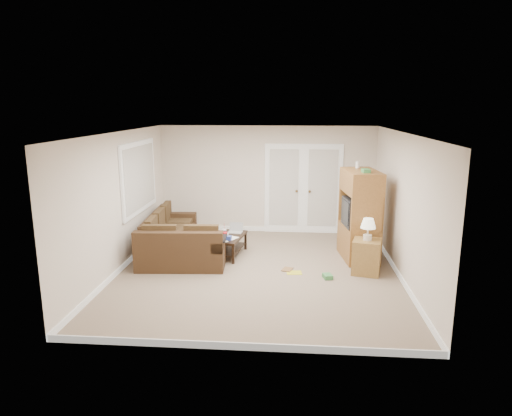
# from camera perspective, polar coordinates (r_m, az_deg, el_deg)

# --- Properties ---
(floor) EXTENTS (5.50, 5.50, 0.00)m
(floor) POSITION_cam_1_polar(r_m,az_deg,el_deg) (8.38, 0.24, -7.93)
(floor) COLOR gray
(floor) RESTS_ON ground
(ceiling) EXTENTS (5.00, 5.50, 0.02)m
(ceiling) POSITION_cam_1_polar(r_m,az_deg,el_deg) (7.85, 0.26, 9.40)
(ceiling) COLOR white
(ceiling) RESTS_ON wall_back
(wall_left) EXTENTS (0.02, 5.50, 2.50)m
(wall_left) POSITION_cam_1_polar(r_m,az_deg,el_deg) (8.58, -16.64, 0.72)
(wall_left) COLOR beige
(wall_left) RESTS_ON floor
(wall_right) EXTENTS (0.02, 5.50, 2.50)m
(wall_right) POSITION_cam_1_polar(r_m,az_deg,el_deg) (8.22, 17.89, 0.13)
(wall_right) COLOR beige
(wall_right) RESTS_ON floor
(wall_back) EXTENTS (5.00, 0.02, 2.50)m
(wall_back) POSITION_cam_1_polar(r_m,az_deg,el_deg) (10.72, 1.37, 3.57)
(wall_back) COLOR beige
(wall_back) RESTS_ON floor
(wall_front) EXTENTS (5.00, 0.02, 2.50)m
(wall_front) POSITION_cam_1_polar(r_m,az_deg,el_deg) (5.38, -2.00, -5.76)
(wall_front) COLOR beige
(wall_front) RESTS_ON floor
(baseboards) EXTENTS (5.00, 5.50, 0.10)m
(baseboards) POSITION_cam_1_polar(r_m,az_deg,el_deg) (8.36, 0.24, -7.61)
(baseboards) COLOR white
(baseboards) RESTS_ON floor
(french_doors) EXTENTS (1.80, 0.05, 2.13)m
(french_doors) POSITION_cam_1_polar(r_m,az_deg,el_deg) (10.71, 5.90, 2.33)
(french_doors) COLOR white
(french_doors) RESTS_ON floor
(window_left) EXTENTS (0.05, 1.92, 1.42)m
(window_left) POSITION_cam_1_polar(r_m,az_deg,el_deg) (9.44, -14.39, 3.76)
(window_left) COLOR white
(window_left) RESTS_ON wall_left
(sectional_sofa) EXTENTS (1.80, 2.50, 0.76)m
(sectional_sofa) POSITION_cam_1_polar(r_m,az_deg,el_deg) (9.22, -10.12, -4.24)
(sectional_sofa) COLOR #3D2917
(sectional_sofa) RESTS_ON floor
(coffee_table) EXTENTS (0.65, 1.06, 0.68)m
(coffee_table) POSITION_cam_1_polar(r_m,az_deg,el_deg) (9.19, -3.30, -4.59)
(coffee_table) COLOR black
(coffee_table) RESTS_ON floor
(tv_armoire) EXTENTS (0.73, 1.16, 1.88)m
(tv_armoire) POSITION_cam_1_polar(r_m,az_deg,el_deg) (9.06, 12.80, -0.82)
(tv_armoire) COLOR brown
(tv_armoire) RESTS_ON floor
(side_cabinet) EXTENTS (0.58, 0.58, 1.01)m
(side_cabinet) POSITION_cam_1_polar(r_m,az_deg,el_deg) (8.42, 13.65, -5.57)
(side_cabinet) COLOR olive
(side_cabinet) RESTS_ON floor
(space_heater) EXTENTS (0.14, 0.13, 0.32)m
(space_heater) POSITION_cam_1_polar(r_m,az_deg,el_deg) (10.76, 13.04, -2.66)
(space_heater) COLOR silver
(space_heater) RESTS_ON floor
(floor_magazine) EXTENTS (0.29, 0.24, 0.01)m
(floor_magazine) POSITION_cam_1_polar(r_m,az_deg,el_deg) (8.34, 4.79, -8.06)
(floor_magazine) COLOR gold
(floor_magazine) RESTS_ON floor
(floor_greenbox) EXTENTS (0.19, 0.22, 0.08)m
(floor_greenbox) POSITION_cam_1_polar(r_m,az_deg,el_deg) (8.14, 8.93, -8.44)
(floor_greenbox) COLOR #397E40
(floor_greenbox) RESTS_ON floor
(floor_book) EXTENTS (0.23, 0.27, 0.02)m
(floor_book) POSITION_cam_1_polar(r_m,az_deg,el_deg) (8.49, 3.38, -7.60)
(floor_book) COLOR brown
(floor_book) RESTS_ON floor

